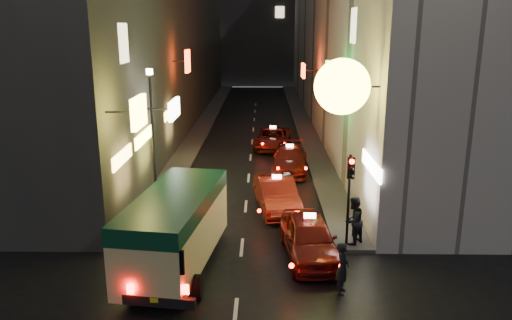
{
  "coord_description": "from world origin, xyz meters",
  "views": [
    {
      "loc": [
        0.79,
        -9.04,
        8.19
      ],
      "look_at": [
        0.48,
        13.0,
        2.25
      ],
      "focal_mm": 35.0,
      "sensor_mm": 36.0,
      "label": 1
    }
  ],
  "objects_px": {
    "lamp_post": "(153,128)",
    "traffic_light": "(350,181)",
    "taxi_near": "(309,234)",
    "pedestrian_crossing": "(343,265)",
    "minibus": "(176,222)"
  },
  "relations": [
    {
      "from": "pedestrian_crossing",
      "to": "lamp_post",
      "type": "bearing_deg",
      "value": 59.25
    },
    {
      "from": "pedestrian_crossing",
      "to": "traffic_light",
      "type": "xyz_separation_m",
      "value": [
        0.7,
        3.29,
        1.72
      ]
    },
    {
      "from": "traffic_light",
      "to": "lamp_post",
      "type": "height_order",
      "value": "lamp_post"
    },
    {
      "from": "minibus",
      "to": "lamp_post",
      "type": "xyz_separation_m",
      "value": [
        -2.03,
        6.21,
        2.0
      ]
    },
    {
      "from": "taxi_near",
      "to": "lamp_post",
      "type": "xyz_separation_m",
      "value": [
        -6.69,
        5.25,
        2.84
      ]
    },
    {
      "from": "taxi_near",
      "to": "pedestrian_crossing",
      "type": "bearing_deg",
      "value": -72.36
    },
    {
      "from": "lamp_post",
      "to": "taxi_near",
      "type": "bearing_deg",
      "value": -38.16
    },
    {
      "from": "taxi_near",
      "to": "lamp_post",
      "type": "distance_m",
      "value": 8.96
    },
    {
      "from": "minibus",
      "to": "traffic_light",
      "type": "distance_m",
      "value": 6.47
    },
    {
      "from": "minibus",
      "to": "traffic_light",
      "type": "bearing_deg",
      "value": 15.22
    },
    {
      "from": "taxi_near",
      "to": "traffic_light",
      "type": "distance_m",
      "value": 2.46
    },
    {
      "from": "minibus",
      "to": "taxi_near",
      "type": "relative_size",
      "value": 1.15
    },
    {
      "from": "lamp_post",
      "to": "traffic_light",
      "type": "bearing_deg",
      "value": -28.91
    },
    {
      "from": "taxi_near",
      "to": "lamp_post",
      "type": "bearing_deg",
      "value": 141.84
    },
    {
      "from": "taxi_near",
      "to": "pedestrian_crossing",
      "type": "height_order",
      "value": "taxi_near"
    }
  ]
}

